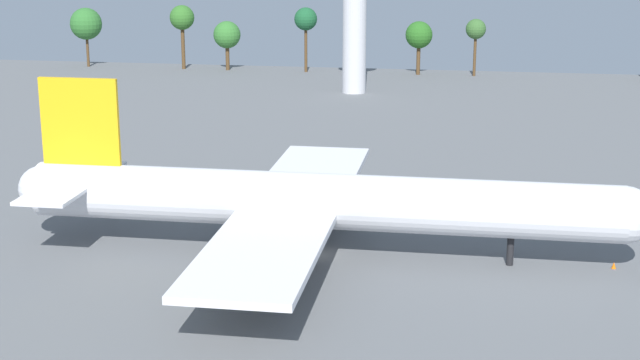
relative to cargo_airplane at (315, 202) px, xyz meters
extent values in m
plane|color=slate|center=(0.46, 0.00, -5.65)|extent=(259.97, 259.97, 0.00)
cylinder|color=silver|center=(0.46, 0.00, 0.09)|extent=(59.81, 5.67, 5.67)
sphere|color=silver|center=(30.37, 0.00, 0.09)|extent=(5.55, 5.55, 5.55)
sphere|color=silver|center=(-29.44, 0.00, 0.09)|extent=(4.82, 4.82, 4.82)
cube|color=yellow|center=(-24.66, 0.00, 7.46)|extent=(8.37, 0.50, 9.07)
cube|color=silver|center=(-25.85, -4.55, 0.94)|extent=(5.38, 8.50, 0.36)
cube|color=silver|center=(-25.85, 4.55, 0.94)|extent=(5.38, 8.50, 0.36)
cube|color=silver|center=(-2.53, -13.87, -0.76)|extent=(10.17, 24.34, 0.70)
cube|color=silver|center=(-2.53, 13.87, -0.76)|extent=(10.17, 24.34, 0.70)
cylinder|color=gray|center=(-1.53, -10.22, -2.30)|extent=(4.53, 2.38, 2.38)
cylinder|color=gray|center=(-1.53, -19.23, -2.30)|extent=(4.53, 2.38, 2.38)
cylinder|color=gray|center=(-1.53, 10.22, -2.30)|extent=(4.53, 2.38, 2.38)
cylinder|color=gray|center=(-1.53, 19.23, -2.30)|extent=(4.53, 2.38, 2.38)
cylinder|color=black|center=(19.60, 0.00, -4.20)|extent=(0.70, 0.70, 2.91)
cylinder|color=black|center=(-2.53, -3.12, -4.20)|extent=(0.70, 0.70, 2.91)
cylinder|color=black|center=(-2.53, 3.12, -4.20)|extent=(0.70, 0.70, 2.91)
cube|color=#2D5193|center=(33.53, 12.01, -4.45)|extent=(2.34, 2.06, 1.57)
cube|color=#2D5193|center=(32.71, 13.87, -4.57)|extent=(2.86, 3.24, 1.32)
cylinder|color=black|center=(32.52, 11.65, -5.23)|extent=(0.59, 0.88, 0.84)
cylinder|color=black|center=(31.51, 13.96, -5.23)|extent=(0.59, 0.88, 0.84)
cylinder|color=black|center=(33.46, 14.82, -5.23)|extent=(0.59, 0.88, 0.84)
cube|color=silver|center=(-3.24, 24.45, -4.51)|extent=(1.91, 1.27, 1.51)
cube|color=white|center=(-3.34, 22.51, -4.66)|extent=(1.99, 2.79, 1.19)
cylinder|color=black|center=(-2.23, 24.24, -5.26)|extent=(0.32, 0.79, 0.78)
cylinder|color=black|center=(-4.26, 24.35, -5.26)|extent=(0.32, 0.79, 0.78)
cylinder|color=black|center=(-2.36, 21.85, -5.26)|extent=(0.32, 0.79, 0.78)
cylinder|color=black|center=(-4.39, 21.95, -5.26)|extent=(0.32, 0.79, 0.78)
cube|color=white|center=(-31.98, 13.75, -4.46)|extent=(2.66, 2.49, 1.51)
cube|color=white|center=(-33.27, 15.56, -4.51)|extent=(3.52, 3.69, 1.40)
cylinder|color=black|center=(-33.02, 13.14, -5.21)|extent=(0.74, 0.88, 0.88)
cylinder|color=black|center=(-31.07, 14.53, -5.21)|extent=(0.74, 0.88, 0.88)
cylinder|color=black|center=(-34.62, 15.39, -5.21)|extent=(0.74, 0.88, 0.88)
cylinder|color=black|center=(-32.67, 16.77, -5.21)|extent=(0.74, 0.88, 0.88)
cone|color=orange|center=(29.71, 0.60, -5.33)|extent=(0.46, 0.46, 0.65)
cylinder|color=silver|center=(-8.33, 96.94, 8.67)|extent=(4.69, 4.69, 28.65)
cylinder|color=#51381E|center=(-74.75, 122.31, -1.75)|extent=(0.64, 0.64, 7.81)
sphere|color=#2F6C2C|center=(-74.75, 122.31, 4.38)|extent=(7.42, 7.42, 7.42)
cylinder|color=#51381E|center=(-51.42, 122.31, -0.58)|extent=(0.86, 0.86, 10.15)
sphere|color=#316926|center=(-51.42, 122.31, 6.19)|extent=(5.64, 5.64, 5.64)
cylinder|color=#51381E|center=(-40.90, 122.31, -2.54)|extent=(0.89, 0.89, 6.23)
sphere|color=#33712D|center=(-40.90, 122.31, 2.44)|extent=(6.22, 6.22, 6.22)
cylinder|color=#51381E|center=(-22.57, 122.31, -0.45)|extent=(0.67, 0.67, 10.41)
sphere|color=#1B552D|center=(-22.57, 122.31, 6.31)|extent=(5.16, 5.16, 5.16)
cylinder|color=#51381E|center=(2.90, 122.31, -2.12)|extent=(0.87, 0.87, 7.07)
sphere|color=#28631F|center=(2.90, 122.31, 3.21)|extent=(6.00, 6.00, 6.00)
cylinder|color=#51381E|center=(15.29, 122.31, -1.14)|extent=(0.63, 0.63, 9.02)
sphere|color=#37622C|center=(15.29, 122.31, 4.70)|extent=(4.43, 4.43, 4.43)
camera|label=1|loc=(15.33, -91.93, 27.36)|focal=53.90mm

